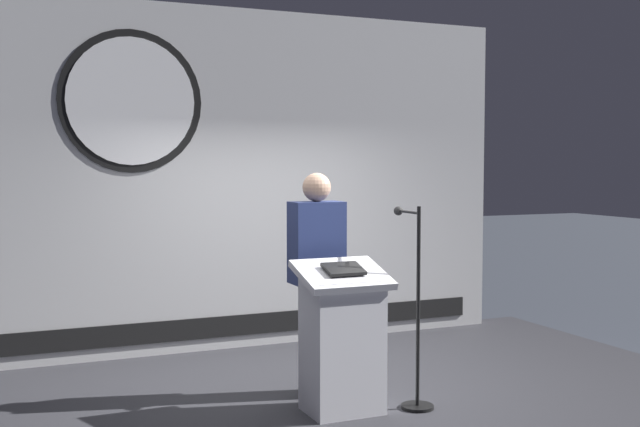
# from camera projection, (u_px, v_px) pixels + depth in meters

# --- Properties ---
(stage_platform) EXTENTS (6.40, 4.00, 0.30)m
(stage_platform) POSITION_uv_depth(u_px,v_px,m) (332.00, 415.00, 6.07)
(stage_platform) COLOR #333338
(stage_platform) RESTS_ON ground
(banner_display) EXTENTS (5.30, 0.12, 3.25)m
(banner_display) POSITION_uv_depth(u_px,v_px,m) (250.00, 179.00, 7.63)
(banner_display) COLOR silver
(banner_display) RESTS_ON stage_platform
(podium) EXTENTS (0.64, 0.49, 1.09)m
(podium) POSITION_uv_depth(u_px,v_px,m) (342.00, 340.00, 5.64)
(podium) COLOR silver
(podium) RESTS_ON stage_platform
(speaker_person) EXTENTS (0.40, 0.26, 1.71)m
(speaker_person) POSITION_uv_depth(u_px,v_px,m) (317.00, 282.00, 6.06)
(speaker_person) COLOR black
(speaker_person) RESTS_ON stage_platform
(microphone_stand) EXTENTS (0.24, 0.46, 1.48)m
(microphone_stand) POSITION_uv_depth(u_px,v_px,m) (415.00, 338.00, 5.75)
(microphone_stand) COLOR black
(microphone_stand) RESTS_ON stage_platform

